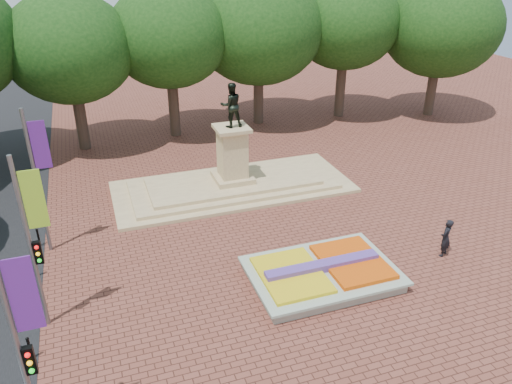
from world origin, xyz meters
The scene contains 7 objects.
ground centered at (0.00, 0.00, 0.00)m, with size 90.00×90.00×0.00m, color brown.
flower_bed centered at (1.03, -2.00, 0.38)m, with size 6.30×4.30×0.91m.
monument centered at (0.00, 8.00, 0.88)m, with size 14.00×6.00×6.40m.
tree_row_back centered at (2.33, 18.00, 6.67)m, with size 44.80×8.80×10.43m.
banner_poles centered at (-10.08, -1.31, 3.88)m, with size 0.88×11.17×7.00m.
bollard_row centered at (-10.70, -1.50, 0.53)m, with size 0.12×13.12×0.98m.
pedestrian centered at (7.26, -2.10, 0.94)m, with size 0.69×0.45×1.88m, color black.
Camera 1 is at (-7.57, -17.83, 13.12)m, focal length 35.00 mm.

